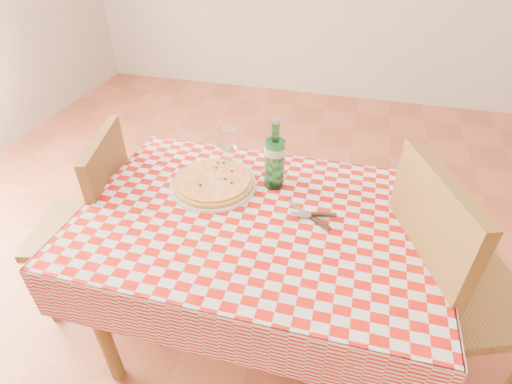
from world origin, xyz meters
TOP-DOWN VIEW (x-y plane):
  - dining_table at (0.00, 0.00)m, footprint 1.20×0.80m
  - tablecloth at (0.00, 0.00)m, footprint 1.30×0.90m
  - chair_near at (0.68, 0.02)m, footprint 0.61×0.61m
  - chair_far at (-0.78, 0.08)m, footprint 0.51×0.51m
  - pizza_plate at (-0.22, 0.13)m, footprint 0.43×0.43m
  - water_bottle at (0.02, 0.20)m, footprint 0.10×0.10m
  - wine_glass at (-0.21, 0.30)m, footprint 0.08×0.08m
  - cutlery at (0.19, 0.04)m, footprint 0.26×0.23m

SIDE VIEW (x-z plane):
  - chair_far at x=-0.78m, z-range 0.07..0.99m
  - chair_near at x=0.68m, z-range 0.08..1.12m
  - dining_table at x=0.00m, z-range 0.28..1.03m
  - tablecloth at x=0.00m, z-range 0.75..0.76m
  - cutlery at x=0.19m, z-range 0.76..0.78m
  - pizza_plate at x=-0.22m, z-range 0.76..0.80m
  - wine_glass at x=-0.21m, z-range 0.76..0.93m
  - water_bottle at x=0.02m, z-range 0.76..1.05m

